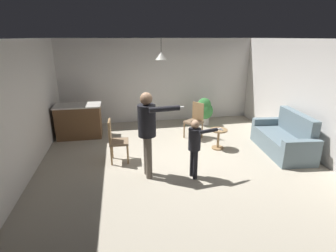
# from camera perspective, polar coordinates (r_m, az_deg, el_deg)

# --- Properties ---
(ground) EXTENTS (7.68, 7.68, 0.00)m
(ground) POSITION_cam_1_polar(r_m,az_deg,el_deg) (6.13, 2.43, -7.54)
(ground) COLOR #B2A893
(wall_back) EXTENTS (6.40, 0.10, 2.70)m
(wall_back) POSITION_cam_1_polar(r_m,az_deg,el_deg) (8.75, -2.19, 9.82)
(wall_back) COLOR silver
(wall_back) RESTS_ON ground
(wall_left) EXTENTS (0.10, 6.40, 2.70)m
(wall_left) POSITION_cam_1_polar(r_m,az_deg,el_deg) (5.85, -29.60, 2.75)
(wall_left) COLOR silver
(wall_left) RESTS_ON ground
(wall_right) EXTENTS (0.10, 6.40, 2.70)m
(wall_right) POSITION_cam_1_polar(r_m,az_deg,el_deg) (7.10, 28.79, 5.36)
(wall_right) COLOR silver
(wall_right) RESTS_ON ground
(couch_floral) EXTENTS (1.02, 1.88, 1.00)m
(couch_floral) POSITION_cam_1_polar(r_m,az_deg,el_deg) (7.06, 24.10, -2.67)
(couch_floral) COLOR slate
(couch_floral) RESTS_ON ground
(kitchen_counter) EXTENTS (1.26, 0.66, 0.95)m
(kitchen_counter) POSITION_cam_1_polar(r_m,az_deg,el_deg) (7.78, -18.90, 1.02)
(kitchen_counter) COLOR brown
(kitchen_counter) RESTS_ON ground
(side_table_by_couch) EXTENTS (0.44, 0.44, 0.52)m
(side_table_by_couch) POSITION_cam_1_polar(r_m,az_deg,el_deg) (6.76, 10.98, -2.28)
(side_table_by_couch) COLOR #99754C
(side_table_by_couch) RESTS_ON ground
(person_adult) EXTENTS (0.88, 0.51, 1.75)m
(person_adult) POSITION_cam_1_polar(r_m,az_deg,el_deg) (5.08, -4.47, -0.01)
(person_adult) COLOR #60564C
(person_adult) RESTS_ON ground
(person_child) EXTENTS (0.66, 0.35, 1.23)m
(person_child) POSITION_cam_1_polar(r_m,az_deg,el_deg) (5.15, 5.93, -3.66)
(person_child) COLOR black
(person_child) RESTS_ON ground
(dining_chair_by_counter) EXTENTS (0.58, 0.58, 1.00)m
(dining_chair_by_counter) POSITION_cam_1_polar(r_m,az_deg,el_deg) (7.36, 5.98, 1.53)
(dining_chair_by_counter) COLOR #99754C
(dining_chair_by_counter) RESTS_ON ground
(dining_chair_near_wall) EXTENTS (0.43, 0.43, 1.00)m
(dining_chair_near_wall) POSITION_cam_1_polar(r_m,az_deg,el_deg) (5.99, -11.41, -2.87)
(dining_chair_near_wall) COLOR #99754C
(dining_chair_near_wall) RESTS_ON ground
(potted_plant_corner) EXTENTS (0.58, 0.58, 0.89)m
(potted_plant_corner) POSITION_cam_1_polar(r_m,az_deg,el_deg) (8.52, 7.91, 3.48)
(potted_plant_corner) COLOR #B7B2AD
(potted_plant_corner) RESTS_ON ground
(spare_remote_on_table) EXTENTS (0.07, 0.13, 0.04)m
(spare_remote_on_table) POSITION_cam_1_polar(r_m,az_deg,el_deg) (6.66, 11.50, -0.70)
(spare_remote_on_table) COLOR white
(spare_remote_on_table) RESTS_ON side_table_by_couch
(ceiling_light_pendant) EXTENTS (0.32, 0.32, 0.55)m
(ceiling_light_pendant) POSITION_cam_1_polar(r_m,az_deg,el_deg) (7.25, -1.51, 15.11)
(ceiling_light_pendant) COLOR silver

